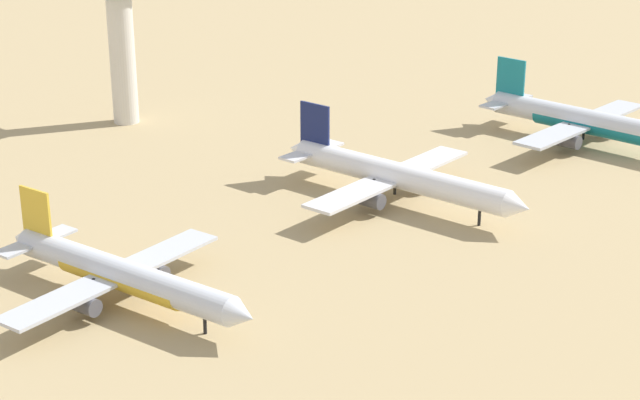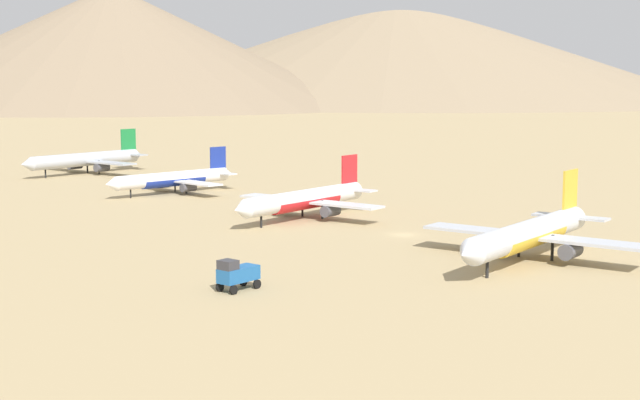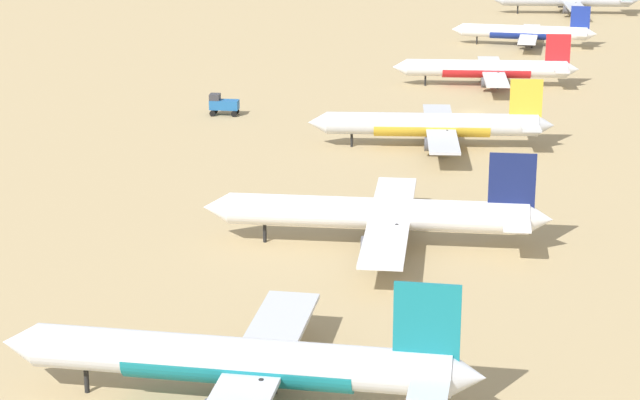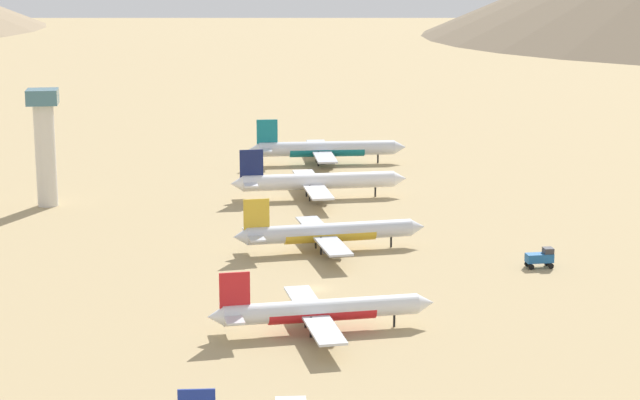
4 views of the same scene
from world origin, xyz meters
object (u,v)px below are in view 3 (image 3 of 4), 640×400
object	(u,v)px
parked_jet_2	(488,69)
parked_jet_4	(381,214)
parked_jet_0	(568,0)
service_truck	(223,104)
parked_jet_3	(434,125)
parked_jet_5	(243,362)
parked_jet_1	(525,32)

from	to	relation	value
parked_jet_2	parked_jet_4	bearing A→B (deg)	82.20
parked_jet_0	service_truck	world-z (taller)	parked_jet_0
parked_jet_3	parked_jet_5	size ratio (longest dim) A/B	0.88
parked_jet_4	service_truck	world-z (taller)	parked_jet_4
parked_jet_3	parked_jet_4	bearing A→B (deg)	84.62
parked_jet_1	parked_jet_4	xyz separation A→B (m)	(22.39, 145.34, 1.01)
parked_jet_4	parked_jet_0	bearing A→B (deg)	-100.21
parked_jet_4	parked_jet_5	distance (m)	45.84
parked_jet_1	parked_jet_2	distance (m)	47.81
parked_jet_0	parked_jet_2	distance (m)	100.40
parked_jet_0	parked_jet_2	world-z (taller)	parked_jet_0
parked_jet_1	parked_jet_4	world-z (taller)	parked_jet_4
parked_jet_0	parked_jet_2	xyz separation A→B (m)	(21.87, 97.99, -0.31)
parked_jet_0	service_truck	distance (m)	146.56
parked_jet_5	parked_jet_1	bearing A→B (deg)	-99.37
parked_jet_5	service_truck	distance (m)	115.06
parked_jet_0	parked_jet_1	bearing A→B (deg)	75.74
parked_jet_0	parked_jet_4	size ratio (longest dim) A/B	0.91
parked_jet_0	parked_jet_4	distance (m)	199.52
parked_jet_5	service_truck	size ratio (longest dim) A/B	8.68
parked_jet_3	service_truck	size ratio (longest dim) A/B	7.68
parked_jet_3	service_truck	xyz separation A→B (m)	(38.73, -18.10, -1.77)
parked_jet_0	parked_jet_1	size ratio (longest dim) A/B	1.18
service_truck	parked_jet_1	bearing A→B (deg)	-125.90
parked_jet_2	parked_jet_3	distance (m)	49.94
parked_jet_0	parked_jet_3	size ratio (longest dim) A/B	1.00
parked_jet_0	service_truck	size ratio (longest dim) A/B	7.65
parked_jet_0	parked_jet_5	bearing A→B (deg)	79.59
parked_jet_4	service_truck	bearing A→B (deg)	-63.14
parked_jet_3	parked_jet_1	bearing A→B (deg)	-100.46
parked_jet_0	parked_jet_5	world-z (taller)	parked_jet_5
parked_jet_4	parked_jet_5	bearing A→B (deg)	78.68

